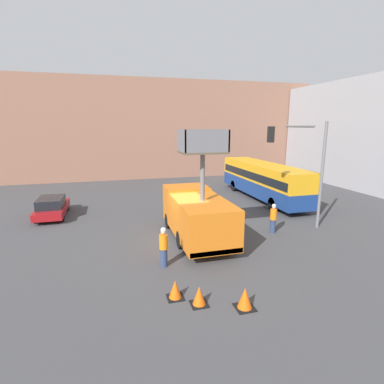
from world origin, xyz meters
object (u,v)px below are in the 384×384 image
road_worker_directing (273,218)px  traffic_cone_far_side (175,290)px  utility_truck (197,213)px  traffic_light_pole (305,158)px  traffic_cone_near_truck (245,299)px  traffic_cone_mid_road (199,296)px  road_worker_near_truck (164,247)px  parked_car_curbside (52,207)px  city_bus (263,178)px

road_worker_directing → traffic_cone_far_side: 8.77m
utility_truck → traffic_light_pole: size_ratio=1.01×
traffic_light_pole → traffic_cone_near_truck: traffic_light_pole is taller
traffic_cone_near_truck → traffic_cone_mid_road: (-1.46, 0.62, -0.03)m
traffic_light_pole → road_worker_near_truck: traffic_light_pole is taller
traffic_light_pole → traffic_cone_far_side: bearing=-148.7°
traffic_cone_near_truck → traffic_cone_far_side: 2.52m
traffic_cone_far_side → parked_car_curbside: 13.55m
road_worker_near_truck → parked_car_curbside: 11.31m
road_worker_near_truck → road_worker_directing: 7.45m
parked_car_curbside → traffic_cone_near_truck: bearing=-58.3°
traffic_light_pole → road_worker_directing: 4.02m
city_bus → road_worker_near_truck: bearing=143.3°
traffic_cone_mid_road → traffic_cone_far_side: size_ratio=1.01×
traffic_light_pole → road_worker_near_truck: size_ratio=3.51×
traffic_cone_far_side → traffic_light_pole: bearing=31.3°
utility_truck → traffic_cone_far_side: 6.05m
traffic_cone_far_side → parked_car_curbside: (-6.07, 12.11, 0.38)m
traffic_light_pole → traffic_cone_near_truck: bearing=-135.5°
traffic_cone_mid_road → traffic_cone_near_truck: bearing=-22.9°
city_bus → traffic_cone_far_side: size_ratio=16.93×
road_worker_near_truck → road_worker_directing: bearing=42.3°
traffic_light_pole → parked_car_curbside: (-15.11, 6.62, -3.63)m
traffic_cone_far_side → parked_car_curbside: parked_car_curbside is taller
traffic_cone_near_truck → city_bus: bearing=59.6°
traffic_cone_far_side → traffic_cone_near_truck: bearing=-29.7°
traffic_light_pole → city_bus: bearing=78.8°
traffic_light_pole → traffic_cone_mid_road: 11.07m
utility_truck → traffic_cone_near_truck: (-0.22, -6.66, -1.17)m
city_bus → traffic_cone_near_truck: size_ratio=15.33×
utility_truck → city_bus: size_ratio=0.56×
parked_car_curbside → city_bus: bearing=3.0°
road_worker_directing → traffic_cone_mid_road: 8.62m
utility_truck → city_bus: utility_truck is taller
city_bus → traffic_light_pole: traffic_light_pole is taller
traffic_cone_mid_road → traffic_cone_far_side: (-0.72, 0.63, -0.00)m
road_worker_near_truck → parked_car_curbside: size_ratio=0.42×
road_worker_directing → parked_car_curbside: size_ratio=0.40×
utility_truck → traffic_light_pole: traffic_light_pole is taller
city_bus → parked_car_curbside: (-16.59, -0.86, -1.08)m
traffic_cone_mid_road → parked_car_curbside: 14.45m
traffic_light_pole → road_worker_directing: size_ratio=3.69×
utility_truck → traffic_light_pole: 7.21m
road_worker_directing → traffic_cone_near_truck: bearing=34.6°
traffic_cone_near_truck → traffic_cone_mid_road: bearing=157.1°
traffic_cone_far_side → utility_truck: bearing=66.1°
traffic_cone_near_truck → parked_car_curbside: bearing=121.7°
utility_truck → road_worker_directing: (4.62, -0.20, -0.66)m
traffic_light_pole → parked_car_curbside: 16.89m
traffic_cone_near_truck → road_worker_near_truck: bearing=119.0°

